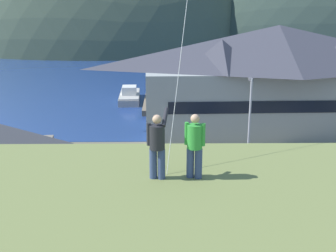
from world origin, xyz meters
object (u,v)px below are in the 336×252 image
at_px(person_kite_flyer, 157,144).
at_px(parked_car_mid_row_center, 281,221).
at_px(person_companion, 195,144).
at_px(parked_car_corner_spot, 242,175).
at_px(moored_boat_wharfside, 130,96).
at_px(wharf_dock, 156,103).
at_px(parked_car_front_row_red, 96,227).
at_px(storage_shed_near_lot, 2,163).
at_px(parking_light_pole, 250,119).
at_px(harbor_lodge, 276,76).

bearing_deg(person_kite_flyer, parked_car_mid_row_center, 55.03).
bearing_deg(person_kite_flyer, person_companion, 2.20).
relative_size(parked_car_corner_spot, person_companion, 2.50).
bearing_deg(parked_car_mid_row_center, moored_boat_wharfside, 106.83).
relative_size(wharf_dock, parked_car_mid_row_center, 2.67).
bearing_deg(moored_boat_wharfside, wharf_dock, -40.29).
bearing_deg(parked_car_front_row_red, storage_shed_near_lot, 142.89).
distance_m(parked_car_front_row_red, person_kite_flyer, 11.61).
bearing_deg(parked_car_front_row_red, parked_car_mid_row_center, 3.24).
height_order(parked_car_mid_row_center, person_kite_flyer, person_kite_flyer).
bearing_deg(person_kite_flyer, parking_light_pole, 70.81).
relative_size(storage_shed_near_lot, moored_boat_wharfside, 0.79).
relative_size(person_kite_flyer, person_companion, 1.07).
distance_m(parked_car_front_row_red, parking_light_pole, 14.44).
xyz_separation_m(parked_car_mid_row_center, person_kite_flyer, (-6.31, -9.03, 7.21)).
xyz_separation_m(storage_shed_near_lot, moored_boat_wharfside, (5.26, 31.24, -2.01)).
xyz_separation_m(parked_car_mid_row_center, parked_car_front_row_red, (-9.61, -0.54, 0.00)).
xyz_separation_m(wharf_dock, person_kite_flyer, (0.73, -41.43, 7.92)).
height_order(storage_shed_near_lot, parking_light_pole, parking_light_pole).
xyz_separation_m(wharf_dock, moored_boat_wharfside, (-3.70, 3.14, 0.37)).
bearing_deg(wharf_dock, moored_boat_wharfside, 139.71).
relative_size(harbor_lodge, wharf_dock, 2.47).
bearing_deg(person_kite_flyer, parked_car_corner_spot, 70.37).
relative_size(parked_car_mid_row_center, parked_car_corner_spot, 0.97).
distance_m(wharf_dock, moored_boat_wharfside, 4.87).
bearing_deg(storage_shed_near_lot, moored_boat_wharfside, 80.45).
distance_m(wharf_dock, parked_car_front_row_red, 33.05).
height_order(wharf_dock, parked_car_corner_spot, parked_car_corner_spot).
distance_m(wharf_dock, parking_light_pole, 24.19).
xyz_separation_m(parked_car_mid_row_center, parking_light_pole, (0.18, 9.63, 3.07)).
relative_size(harbor_lodge, person_companion, 16.01).
height_order(storage_shed_near_lot, parked_car_corner_spot, storage_shed_near_lot).
height_order(storage_shed_near_lot, wharf_dock, storage_shed_near_lot).
distance_m(harbor_lodge, moored_boat_wharfside, 22.08).
bearing_deg(storage_shed_near_lot, parked_car_front_row_red, -37.11).
distance_m(storage_shed_near_lot, wharf_dock, 29.59).
bearing_deg(parked_car_front_row_red, parked_car_corner_spot, 38.29).
xyz_separation_m(storage_shed_near_lot, person_kite_flyer, (9.69, -13.33, 5.54)).
distance_m(parking_light_pole, person_companion, 19.85).
bearing_deg(wharf_dock, parked_car_mid_row_center, -77.73).
bearing_deg(person_companion, parking_light_pole, 73.50).
bearing_deg(person_kite_flyer, parked_car_front_row_red, 111.22).
height_order(wharf_dock, parking_light_pole, parking_light_pole).
distance_m(parked_car_mid_row_center, parking_light_pole, 10.10).
distance_m(harbor_lodge, person_kite_flyer, 32.24).
xyz_separation_m(storage_shed_near_lot, person_companion, (10.67, -13.29, 5.53)).
relative_size(moored_boat_wharfside, parked_car_corner_spot, 1.95).
bearing_deg(person_kite_flyer, moored_boat_wharfside, 95.69).
bearing_deg(parked_car_corner_spot, storage_shed_near_lot, -172.13).
bearing_deg(parked_car_corner_spot, person_kite_flyer, -109.63).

